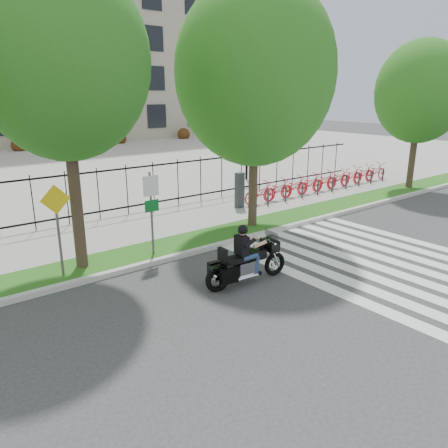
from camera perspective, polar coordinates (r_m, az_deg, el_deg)
ground at (r=10.33m, az=5.14°, el=-11.29°), size 120.00×120.00×0.00m
curb at (r=13.29m, az=-7.11°, el=-4.43°), size 60.00×0.20×0.15m
grass_verge at (r=13.98m, az=-8.94°, el=-3.42°), size 60.00×1.50×0.15m
sidewalk at (r=16.10m, az=-13.37°, el=-0.96°), size 60.00×3.50×0.15m
plaza at (r=32.54m, az=-26.89°, el=6.47°), size 80.00×34.00×0.10m
crosswalk_stripes at (r=13.83m, az=19.88°, el=-4.79°), size 5.70×8.00×0.01m
iron_fence at (r=17.38m, az=-16.09°, el=3.81°), size 30.00×0.06×2.00m
lamp_post_right at (r=24.79m, az=3.05°, el=12.93°), size 1.06×0.70×4.25m
street_tree_1 at (r=12.20m, az=-20.42°, el=19.46°), size 4.38×4.38×8.02m
street_tree_2 at (r=15.56m, az=4.09°, el=19.06°), size 5.45×5.45×8.48m
street_tree_3 at (r=24.31m, az=24.27°, el=15.45°), size 4.34×4.34×7.25m
bike_share_station at (r=22.48m, az=12.89°, el=5.51°), size 11.08×0.86×1.50m
sign_pole_regulatory at (r=13.06m, az=-9.47°, el=2.76°), size 0.50×0.09×2.50m
sign_pole_warning at (r=12.03m, az=-20.95°, el=0.67°), size 0.78×0.09×2.49m
motorcycle_rider at (r=11.48m, az=3.00°, el=-4.70°), size 2.55×0.81×1.97m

